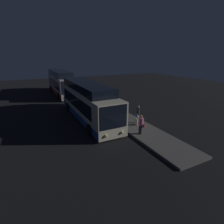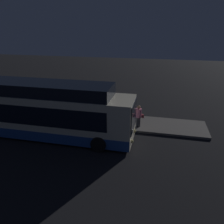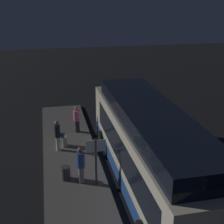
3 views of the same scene
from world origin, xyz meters
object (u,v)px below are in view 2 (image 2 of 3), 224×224
passenger_boarding (139,115)px  passenger_with_bags (113,106)px  trash_bin (77,111)px  bus_lead (44,112)px  passenger_waiting (69,107)px  suitcase (117,116)px  sign_post (62,103)px

passenger_boarding → passenger_with_bags: passenger_with_bags is taller
trash_bin → bus_lead: bearing=-104.2°
passenger_with_bags → trash_bin: bearing=-14.5°
bus_lead → passenger_with_bags: size_ratio=6.97×
trash_bin → passenger_waiting: bearing=-122.0°
passenger_boarding → suitcase: passenger_boarding is taller
suitcase → sign_post: sign_post is taller
passenger_with_bags → suitcase: size_ratio=2.07×
passenger_waiting → suitcase: (3.87, 0.47, -0.67)m
sign_post → trash_bin: sign_post is taller
suitcase → sign_post: (-4.15, -1.12, 1.19)m
passenger_boarding → sign_post: (-6.00, -0.22, 0.60)m
suitcase → trash_bin: size_ratio=1.30×
passenger_waiting → trash_bin: (0.42, 0.67, -0.65)m
trash_bin → passenger_boarding: bearing=-11.8°
sign_post → trash_bin: (0.69, 1.32, -1.17)m
suitcase → bus_lead: bearing=-142.1°
sign_post → trash_bin: size_ratio=3.46×
passenger_boarding → trash_bin: (-5.31, 1.10, -0.56)m
bus_lead → passenger_waiting: bearing=80.4°
bus_lead → passenger_waiting: 3.03m
passenger_with_bags → sign_post: (-3.73, -1.50, 0.53)m
passenger_with_bags → sign_post: bearing=4.1°
passenger_waiting → trash_bin: 1.02m
passenger_with_bags → suitcase: bearing=119.9°
suitcase → passenger_waiting: bearing=-173.1°
passenger_waiting → bus_lead: bearing=-23.6°
sign_post → trash_bin: 1.90m
bus_lead → passenger_boarding: 6.74m
suitcase → sign_post: 4.46m
bus_lead → passenger_boarding: (6.22, 2.49, -0.68)m
passenger_with_bags → bus_lead: bearing=25.9°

